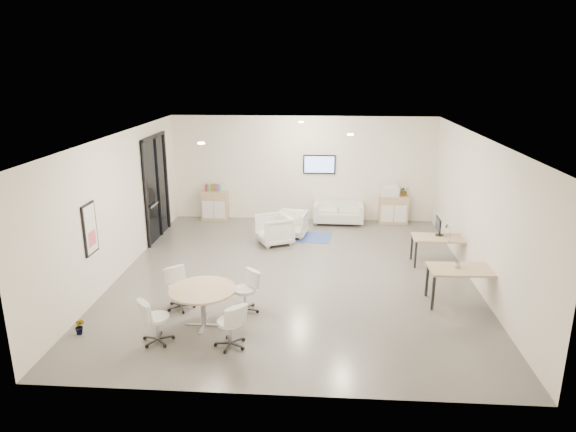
% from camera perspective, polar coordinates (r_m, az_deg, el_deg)
% --- Properties ---
extents(room_shell, '(9.60, 10.60, 4.80)m').
position_cam_1_polar(room_shell, '(11.40, 0.76, 0.86)').
color(room_shell, '#5F5C57').
rests_on(room_shell, ground).
extents(glass_door, '(0.09, 1.90, 2.85)m').
position_cam_1_polar(glass_door, '(14.56, -14.43, 3.40)').
color(glass_door, black).
rests_on(glass_door, room_shell).
extents(artwork, '(0.05, 0.54, 1.04)m').
position_cam_1_polar(artwork, '(10.87, -21.14, -1.36)').
color(artwork, black).
rests_on(artwork, room_shell).
extents(wall_tv, '(0.98, 0.06, 0.58)m').
position_cam_1_polar(wall_tv, '(15.70, 3.50, 5.74)').
color(wall_tv, black).
rests_on(wall_tv, room_shell).
extents(ceiling_spots, '(3.14, 4.14, 0.03)m').
position_cam_1_polar(ceiling_spots, '(11.91, 0.04, 9.31)').
color(ceiling_spots, '#FFEAC6').
rests_on(ceiling_spots, room_shell).
extents(sideboard_left, '(0.80, 0.42, 0.90)m').
position_cam_1_polar(sideboard_left, '(16.14, -8.13, 1.18)').
color(sideboard_left, tan).
rests_on(sideboard_left, room_shell).
extents(sideboard_right, '(0.86, 0.42, 0.86)m').
position_cam_1_polar(sideboard_right, '(15.95, 11.61, 0.73)').
color(sideboard_right, tan).
rests_on(sideboard_right, room_shell).
extents(books, '(0.47, 0.14, 0.22)m').
position_cam_1_polar(books, '(16.02, -8.35, 3.13)').
color(books, red).
rests_on(books, sideboard_left).
extents(printer, '(0.52, 0.44, 0.36)m').
position_cam_1_polar(printer, '(15.79, 11.25, 2.84)').
color(printer, white).
rests_on(printer, sideboard_right).
extents(loveseat, '(1.50, 0.76, 0.56)m').
position_cam_1_polar(loveseat, '(15.71, 5.58, 0.28)').
color(loveseat, silver).
rests_on(loveseat, room_shell).
extents(blue_rug, '(1.50, 1.09, 0.01)m').
position_cam_1_polar(blue_rug, '(14.47, 1.99, -2.32)').
color(blue_rug, '#304993').
rests_on(blue_rug, room_shell).
extents(armchair_left, '(1.08, 1.11, 0.87)m').
position_cam_1_polar(armchair_left, '(13.81, -1.54, -1.38)').
color(armchair_left, silver).
rests_on(armchair_left, room_shell).
extents(armchair_right, '(0.87, 0.83, 0.80)m').
position_cam_1_polar(armchair_right, '(14.39, 0.46, -0.78)').
color(armchair_right, silver).
rests_on(armchair_right, room_shell).
extents(desk_rear, '(1.35, 0.70, 0.69)m').
position_cam_1_polar(desk_rear, '(12.86, 16.58, -2.57)').
color(desk_rear, tan).
rests_on(desk_rear, room_shell).
extents(desk_front, '(1.50, 0.79, 0.77)m').
position_cam_1_polar(desk_front, '(10.90, 19.16, -5.92)').
color(desk_front, tan).
rests_on(desk_front, room_shell).
extents(monitor, '(0.20, 0.50, 0.44)m').
position_cam_1_polar(monitor, '(12.90, 16.38, -1.07)').
color(monitor, black).
rests_on(monitor, desk_rear).
extents(round_table, '(1.22, 1.22, 0.74)m').
position_cam_1_polar(round_table, '(9.60, -9.48, -8.44)').
color(round_table, tan).
rests_on(round_table, room_shell).
extents(meeting_chairs, '(2.17, 2.17, 0.82)m').
position_cam_1_polar(meeting_chairs, '(9.71, -9.41, -9.78)').
color(meeting_chairs, white).
rests_on(meeting_chairs, room_shell).
extents(plant_cabinet, '(0.36, 0.37, 0.23)m').
position_cam_1_polar(plant_cabinet, '(15.87, 12.80, 2.62)').
color(plant_cabinet, '#3F7F3F').
rests_on(plant_cabinet, sideboard_right).
extents(plant_floor, '(0.18, 0.32, 0.14)m').
position_cam_1_polar(plant_floor, '(10.17, -22.08, -11.74)').
color(plant_floor, '#3F7F3F').
rests_on(plant_floor, room_shell).
extents(cup, '(0.15, 0.13, 0.14)m').
position_cam_1_polar(cup, '(10.84, 18.30, -5.12)').
color(cup, white).
rests_on(cup, desk_front).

